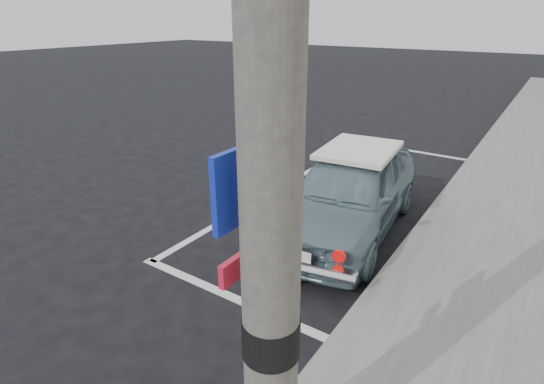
{
  "coord_description": "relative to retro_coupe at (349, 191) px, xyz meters",
  "views": [
    {
      "loc": [
        3.17,
        -3.67,
        3.08
      ],
      "look_at": [
        0.08,
        0.95,
        0.75
      ],
      "focal_mm": 28.0,
      "sensor_mm": 36.0,
      "label": 1
    }
  ],
  "objects": [
    {
      "name": "sidewalk",
      "position": [
        2.33,
        0.15,
        -0.56
      ],
      "size": [
        2.8,
        40.0,
        0.15
      ],
      "primitive_type": "cube",
      "color": "slate",
      "rests_on": "ground"
    },
    {
      "name": "cat",
      "position": [
        0.07,
        -1.7,
        -0.51
      ],
      "size": [
        0.26,
        0.49,
        0.27
      ],
      "rotation": [
        0.0,
        0.0,
        -0.12
      ],
      "color": "#746958",
      "rests_on": "ground"
    },
    {
      "name": "pline_front",
      "position": [
        -0.37,
        4.65,
        -0.63
      ],
      "size": [
        3.0,
        0.12,
        0.01
      ],
      "primitive_type": "cube",
      "color": "silver",
      "rests_on": "ground"
    },
    {
      "name": "ground",
      "position": [
        -0.87,
        -1.85,
        -0.63
      ],
      "size": [
        80.0,
        80.0,
        0.0
      ],
      "primitive_type": "plane",
      "color": "black",
      "rests_on": "ground"
    },
    {
      "name": "pline_side",
      "position": [
        -1.77,
        1.15,
        -0.63
      ],
      "size": [
        0.12,
        7.0,
        0.01
      ],
      "primitive_type": "cube",
      "color": "silver",
      "rests_on": "ground"
    },
    {
      "name": "pline_rear",
      "position": [
        -0.37,
        -2.35,
        -0.63
      ],
      "size": [
        3.0,
        0.12,
        0.01
      ],
      "primitive_type": "cube",
      "color": "silver",
      "rests_on": "ground"
    },
    {
      "name": "retro_coupe",
      "position": [
        0.0,
        0.0,
        0.0
      ],
      "size": [
        1.85,
        3.81,
        1.25
      ],
      "rotation": [
        0.0,
        0.0,
        0.1
      ],
      "color": "slate",
      "rests_on": "ground"
    }
  ]
}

